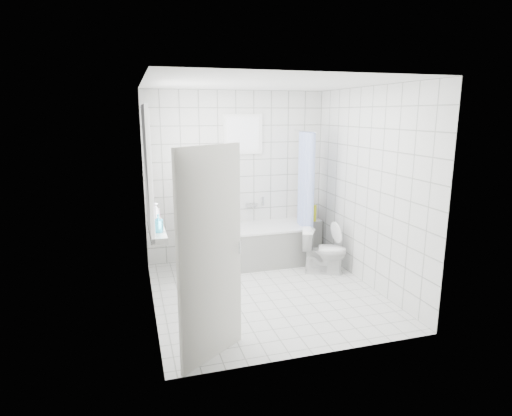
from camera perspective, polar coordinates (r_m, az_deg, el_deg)
name	(u,v)px	position (r m, az deg, el deg)	size (l,w,h in m)	color
ground	(266,293)	(5.60, 1.31, -11.28)	(3.00, 3.00, 0.00)	white
ceiling	(267,83)	(5.14, 1.46, 16.30)	(3.00, 3.00, 0.00)	white
wall_back	(237,177)	(6.64, -2.61, 4.19)	(2.80, 0.02, 2.60)	white
wall_front	(318,224)	(3.85, 8.27, -2.08)	(2.80, 0.02, 2.60)	white
wall_left	(148,200)	(4.97, -14.15, 0.99)	(0.02, 3.00, 2.60)	white
wall_right	(368,188)	(5.80, 14.68, 2.57)	(0.02, 3.00, 2.60)	white
window_left	(150,170)	(5.22, -13.99, 4.88)	(0.01, 0.90, 1.40)	white
window_back	(243,134)	(6.56, -1.71, 9.80)	(0.50, 0.01, 0.50)	white
window_sill	(157,230)	(5.37, -13.10, -2.94)	(0.18, 1.02, 0.08)	white
door	(211,256)	(3.90, -6.05, -6.42)	(0.04, 0.80, 2.00)	silver
bathtub	(251,245)	(6.54, -0.64, -5.00)	(1.77, 0.77, 0.58)	white
partition_wall	(188,221)	(6.19, -8.99, -1.77)	(0.15, 0.85, 1.50)	white
tiled_ledge	(308,236)	(7.12, 6.95, -3.76)	(0.40, 0.24, 0.55)	white
toilet	(324,251)	(6.25, 9.07, -5.69)	(0.36, 0.63, 0.65)	white
curtain_rod	(305,131)	(6.50, 6.49, 10.14)	(0.02, 0.02, 0.80)	silver
shower_curtain	(306,192)	(6.48, 6.74, 2.11)	(0.14, 0.48, 1.78)	#4B6ADD
tub_faucet	(251,205)	(6.74, -0.61, 0.44)	(0.18, 0.06, 0.06)	silver
sill_bottles	(157,216)	(5.40, -13.12, -1.11)	(0.15, 0.60, 0.27)	#D76BBD
ledge_bottles	(311,213)	(7.02, 7.40, -0.68)	(0.16, 0.19, 0.27)	#181EC0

